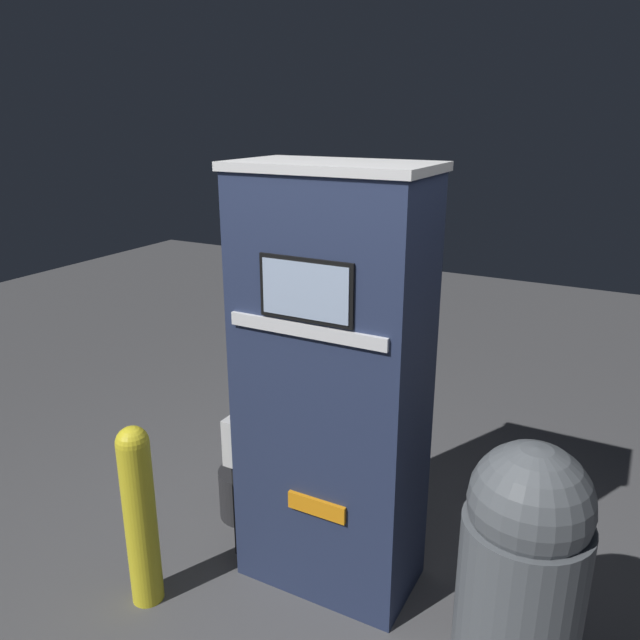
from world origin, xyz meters
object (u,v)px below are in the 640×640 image
at_px(safety_bollard, 140,512).
at_px(trash_bin, 522,569).
at_px(gas_pump, 331,389).
at_px(squeegee_bucket, 245,491).

distance_m(safety_bollard, trash_bin, 1.76).
height_order(gas_pump, trash_bin, gas_pump).
bearing_deg(squeegee_bucket, trash_bin, -14.55).
xyz_separation_m(trash_bin, squeegee_bucket, (-1.68, 0.44, -0.42)).
relative_size(trash_bin, squeegee_bucket, 1.69).
relative_size(gas_pump, trash_bin, 1.88).
height_order(safety_bollard, squeegee_bucket, safety_bollard).
distance_m(trash_bin, squeegee_bucket, 1.79).
relative_size(gas_pump, safety_bollard, 2.22).
bearing_deg(gas_pump, safety_bollard, -140.19).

